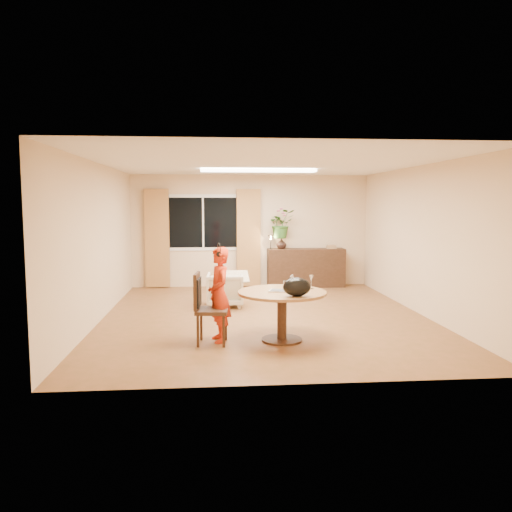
{
  "coord_description": "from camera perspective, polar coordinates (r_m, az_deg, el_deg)",
  "views": [
    {
      "loc": [
        -0.87,
        -8.38,
        1.93
      ],
      "look_at": [
        -0.17,
        -0.2,
        1.07
      ],
      "focal_mm": 35.0,
      "sensor_mm": 36.0,
      "label": 1
    }
  ],
  "objects": [
    {
      "name": "floor",
      "position": [
        8.64,
        0.99,
        -6.93
      ],
      "size": [
        6.5,
        6.5,
        0.0
      ],
      "primitive_type": "plane",
      "color": "brown",
      "rests_on": "ground"
    },
    {
      "name": "ceiling",
      "position": [
        8.45,
        1.03,
        10.51
      ],
      "size": [
        6.5,
        6.5,
        0.0
      ],
      "primitive_type": "plane",
      "rotation": [
        3.14,
        0.0,
        0.0
      ],
      "color": "white",
      "rests_on": "wall_back"
    },
    {
      "name": "wall_back",
      "position": [
        11.68,
        -0.64,
        2.88
      ],
      "size": [
        5.5,
        0.0,
        5.5
      ],
      "primitive_type": "plane",
      "rotation": [
        1.57,
        0.0,
        0.0
      ],
      "color": "#D6B48B",
      "rests_on": "floor"
    },
    {
      "name": "wall_left",
      "position": [
        8.61,
        -17.52,
        1.49
      ],
      "size": [
        0.0,
        6.5,
        6.5
      ],
      "primitive_type": "plane",
      "rotation": [
        1.57,
        0.0,
        1.57
      ],
      "color": "#D6B48B",
      "rests_on": "floor"
    },
    {
      "name": "wall_right",
      "position": [
        9.15,
        18.41,
        1.71
      ],
      "size": [
        0.0,
        6.5,
        6.5
      ],
      "primitive_type": "plane",
      "rotation": [
        1.57,
        0.0,
        -1.57
      ],
      "color": "#D6B48B",
      "rests_on": "floor"
    },
    {
      "name": "window",
      "position": [
        11.62,
        -6.07,
        3.82
      ],
      "size": [
        1.7,
        0.03,
        1.3
      ],
      "color": "white",
      "rests_on": "wall_back"
    },
    {
      "name": "curtain_left",
      "position": [
        11.63,
        -11.23,
        1.99
      ],
      "size": [
        0.55,
        0.08,
        2.25
      ],
      "primitive_type": "cube",
      "color": "olive",
      "rests_on": "wall_back"
    },
    {
      "name": "curtain_right",
      "position": [
        11.59,
        -0.85,
        2.09
      ],
      "size": [
        0.55,
        0.08,
        2.25
      ],
      "primitive_type": "cube",
      "color": "olive",
      "rests_on": "wall_back"
    },
    {
      "name": "ceiling_panel",
      "position": [
        9.64,
        0.28,
        9.75
      ],
      "size": [
        2.2,
        0.35,
        0.05
      ],
      "primitive_type": "cube",
      "color": "white",
      "rests_on": "ceiling"
    },
    {
      "name": "dining_table",
      "position": [
        7.05,
        2.99,
        -5.26
      ],
      "size": [
        1.25,
        1.25,
        0.71
      ],
      "color": "brown",
      "rests_on": "floor"
    },
    {
      "name": "dining_chair",
      "position": [
        6.94,
        -5.05,
        -6.01
      ],
      "size": [
        0.52,
        0.48,
        0.99
      ],
      "primitive_type": null,
      "rotation": [
        0.0,
        0.0,
        -0.11
      ],
      "color": "black",
      "rests_on": "floor"
    },
    {
      "name": "child",
      "position": [
        7.03,
        -4.24,
        -4.42
      ],
      "size": [
        0.55,
        0.43,
        1.33
      ],
      "primitive_type": "imported",
      "rotation": [
        0.0,
        0.0,
        -1.33
      ],
      "color": "red",
      "rests_on": "floor"
    },
    {
      "name": "laptop",
      "position": [
        7.01,
        2.96,
        -3.08
      ],
      "size": [
        0.41,
        0.34,
        0.24
      ],
      "primitive_type": null,
      "rotation": [
        0.0,
        0.0,
        -0.3
      ],
      "color": "#B7B7BC",
      "rests_on": "dining_table"
    },
    {
      "name": "tumbler",
      "position": [
        7.33,
        3.39,
        -3.23
      ],
      "size": [
        0.07,
        0.07,
        0.1
      ],
      "primitive_type": null,
      "rotation": [
        0.0,
        0.0,
        -0.04
      ],
      "color": "white",
      "rests_on": "dining_table"
    },
    {
      "name": "wine_glass",
      "position": [
        7.26,
        6.33,
        -2.95
      ],
      "size": [
        0.08,
        0.08,
        0.2
      ],
      "primitive_type": null,
      "rotation": [
        0.0,
        0.0,
        -0.18
      ],
      "color": "white",
      "rests_on": "dining_table"
    },
    {
      "name": "pot_lid",
      "position": [
        7.35,
        4.47,
        -3.48
      ],
      "size": [
        0.25,
        0.25,
        0.03
      ],
      "primitive_type": null,
      "rotation": [
        0.0,
        0.0,
        0.28
      ],
      "color": "white",
      "rests_on": "dining_table"
    },
    {
      "name": "handbag",
      "position": [
        6.64,
        4.7,
        -3.56
      ],
      "size": [
        0.4,
        0.26,
        0.25
      ],
      "primitive_type": null,
      "rotation": [
        0.0,
        0.0,
        0.11
      ],
      "color": "black",
      "rests_on": "dining_table"
    },
    {
      "name": "armchair",
      "position": [
        9.47,
        -3.54,
        -3.85
      ],
      "size": [
        0.7,
        0.72,
        0.63
      ],
      "primitive_type": "imported",
      "rotation": [
        0.0,
        0.0,
        3.1
      ],
      "color": "beige",
      "rests_on": "floor"
    },
    {
      "name": "throw",
      "position": [
        9.4,
        -2.24,
        -1.89
      ],
      "size": [
        0.46,
        0.56,
        0.03
      ],
      "primitive_type": null,
      "rotation": [
        0.0,
        0.0,
        0.02
      ],
      "color": "beige",
      "rests_on": "armchair"
    },
    {
      "name": "sideboard",
      "position": [
        11.69,
        5.73,
        -1.35
      ],
      "size": [
        1.79,
        0.44,
        0.89
      ],
      "primitive_type": "cube",
      "color": "black",
      "rests_on": "floor"
    },
    {
      "name": "vase",
      "position": [
        11.53,
        2.92,
        1.43
      ],
      "size": [
        0.3,
        0.3,
        0.25
      ],
      "primitive_type": "imported",
      "rotation": [
        0.0,
        0.0,
        0.34
      ],
      "color": "black",
      "rests_on": "sideboard"
    },
    {
      "name": "bouquet",
      "position": [
        11.51,
        2.88,
        3.68
      ],
      "size": [
        0.73,
        0.68,
        0.66
      ],
      "primitive_type": "imported",
      "rotation": [
        0.0,
        0.0,
        0.33
      ],
      "color": "#316827",
      "rests_on": "vase"
    },
    {
      "name": "book_stack",
      "position": [
        11.76,
        8.61,
        1.07
      ],
      "size": [
        0.24,
        0.2,
        0.09
      ],
      "primitive_type": null,
      "rotation": [
        0.0,
        0.0,
        0.19
      ],
      "color": "#92694A",
      "rests_on": "sideboard"
    },
    {
      "name": "desk_lamp",
      "position": [
        11.45,
        1.69,
        1.63
      ],
      "size": [
        0.18,
        0.18,
        0.34
      ],
      "primitive_type": null,
      "rotation": [
        0.0,
        0.0,
        -0.34
      ],
      "color": "black",
      "rests_on": "sideboard"
    }
  ]
}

